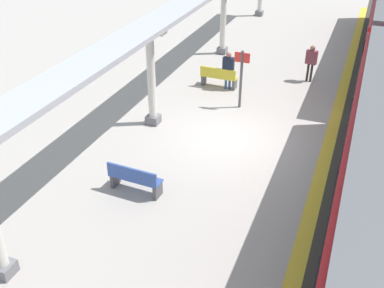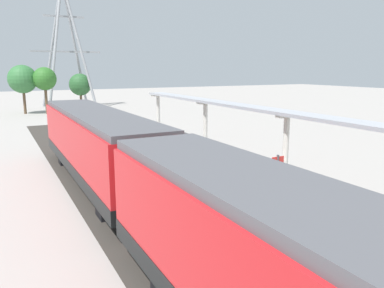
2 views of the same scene
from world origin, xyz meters
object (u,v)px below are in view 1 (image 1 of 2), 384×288
Objects in this scene: bench_far_end at (134,179)px; platform_info_sign at (241,74)px; canopy_pillar_second at (223,19)px; canopy_pillar_third at (151,78)px; bench_mid_platform at (219,77)px; passenger_waiting_near_edge at (311,59)px; passenger_by_the_benches at (228,66)px.

platform_info_sign is (-1.18, -6.21, 0.89)m from bench_far_end.
canopy_pillar_second is 1.00× the size of canopy_pillar_third.
canopy_pillar_third reaches higher than bench_far_end.
canopy_pillar_second is 2.22× the size of bench_mid_platform.
canopy_pillar_second and canopy_pillar_third have the same top height.
canopy_pillar_third is 3.42m from platform_info_sign.
bench_mid_platform is 0.69× the size of platform_info_sign.
canopy_pillar_second is at bearing -90.00° from canopy_pillar_third.
canopy_pillar_second is 6.00m from platform_info_sign.
bench_far_end is at bearing 91.11° from bench_mid_platform.
passenger_waiting_near_edge is at bearing -127.68° from canopy_pillar_third.
bench_mid_platform is 3.93m from passenger_waiting_near_edge.
canopy_pillar_second reaches higher than passenger_by_the_benches.
platform_info_sign is 1.41× the size of passenger_waiting_near_edge.
platform_info_sign is at bearing -100.80° from bench_far_end.
bench_far_end is at bearing 71.65° from passenger_waiting_near_edge.
bench_mid_platform is at bearing -106.44° from canopy_pillar_third.
canopy_pillar_third is 2.20× the size of bench_far_end.
canopy_pillar_second is 7.81m from canopy_pillar_third.
bench_far_end is 10.21m from passenger_waiting_near_edge.
platform_info_sign reaches higher than bench_mid_platform.
passenger_by_the_benches is (-1.54, 4.01, -0.73)m from canopy_pillar_second.
platform_info_sign is at bearing 59.72° from passenger_waiting_near_edge.
canopy_pillar_third is at bearing 52.32° from passenger_waiting_near_edge.
canopy_pillar_third is at bearing 43.57° from platform_info_sign.
passenger_by_the_benches reaches higher than bench_mid_platform.
canopy_pillar_second reaches higher than bench_mid_platform.
platform_info_sign is (-1.33, 1.49, 0.89)m from bench_mid_platform.
passenger_by_the_benches is at bearing 110.94° from canopy_pillar_second.
passenger_by_the_benches is at bearing 174.68° from bench_mid_platform.
bench_far_end is (-0.15, 7.69, 0.00)m from bench_mid_platform.
platform_info_sign is 1.76m from passenger_by_the_benches.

